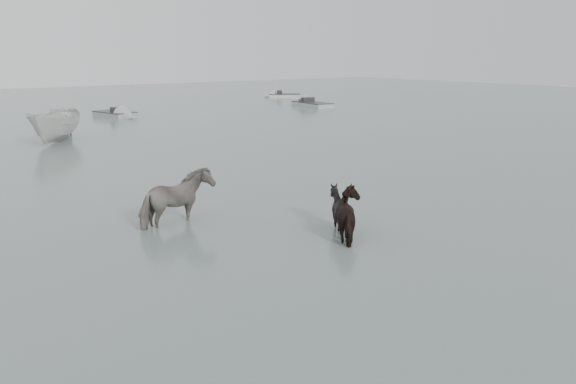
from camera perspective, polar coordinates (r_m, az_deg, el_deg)
The scene contains 8 objects.
ground at distance 13.41m, azimuth 0.74°, elevation -5.47°, with size 140.00×140.00×0.00m, color #566663.
pony_pinto at distance 15.16m, azimuth -11.33°, elevation -0.03°, with size 0.94×2.06×1.74m, color black.
pony_dark at distance 13.98m, azimuth 6.65°, elevation -1.60°, with size 1.46×1.25×1.47m, color black.
pony_black at distance 14.56m, azimuth 5.36°, elevation -1.24°, with size 1.06×1.20×1.32m, color black.
boat_small at distance 31.39m, azimuth -22.49°, elevation 6.39°, with size 1.77×4.70×1.82m, color beige.
skiff_port at distance 48.57m, azimuth 2.49°, elevation 9.10°, with size 5.75×1.60×0.75m, color #9FA2A0, non-canonical shape.
skiff_mid at distance 42.55m, azimuth -17.21°, elevation 7.81°, with size 4.70×1.60×0.75m, color gray, non-canonical shape.
skiff_star at distance 58.65m, azimuth -0.34°, elevation 9.94°, with size 4.38×1.60×0.75m, color #BABBB5, non-canonical shape.
Camera 1 is at (-7.74, -10.01, 4.45)m, focal length 35.00 mm.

